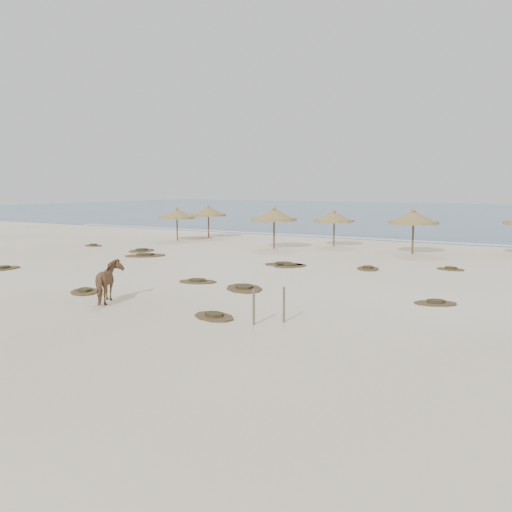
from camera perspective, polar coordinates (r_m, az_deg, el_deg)
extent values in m
plane|color=#F9EACD|center=(24.04, -7.21, -3.40)|extent=(160.00, 160.00, 0.00)
cube|color=navy|center=(94.66, 22.64, 3.90)|extent=(200.00, 100.00, 0.01)
cube|color=white|center=(47.01, 13.08, 1.59)|extent=(70.00, 0.60, 0.01)
cylinder|color=brown|center=(45.60, -7.89, 2.80)|extent=(0.11, 0.11, 2.00)
cylinder|color=#9B8346|center=(45.54, -7.91, 3.84)|extent=(3.68, 3.68, 0.17)
cone|color=#9B8346|center=(45.53, -7.92, 4.24)|extent=(3.56, 3.56, 0.72)
cone|color=#9B8346|center=(45.51, -7.92, 4.78)|extent=(0.34, 0.34, 0.21)
cylinder|color=brown|center=(47.83, -4.77, 3.08)|extent=(0.12, 0.12, 2.08)
cylinder|color=#9B8346|center=(47.78, -4.78, 4.12)|extent=(3.91, 3.91, 0.18)
cone|color=#9B8346|center=(47.76, -4.78, 4.51)|extent=(3.78, 3.78, 0.74)
cone|color=#9B8346|center=(47.75, -4.79, 5.04)|extent=(0.36, 0.36, 0.22)
cylinder|color=brown|center=(39.34, 1.81, 2.35)|extent=(0.13, 0.13, 2.22)
cylinder|color=#9B8346|center=(39.27, 1.82, 3.69)|extent=(4.11, 4.11, 0.19)
cone|color=#9B8346|center=(39.25, 1.82, 4.19)|extent=(3.97, 3.97, 0.79)
cone|color=#9B8346|center=(39.23, 1.82, 4.89)|extent=(0.38, 0.38, 0.23)
cylinder|color=brown|center=(41.28, 7.80, 2.35)|extent=(0.11, 0.11, 2.00)
cylinder|color=#9B8346|center=(41.22, 7.82, 3.50)|extent=(3.52, 3.52, 0.17)
cone|color=#9B8346|center=(41.20, 7.83, 3.94)|extent=(3.41, 3.41, 0.71)
cone|color=#9B8346|center=(41.18, 7.84, 4.53)|extent=(0.34, 0.34, 0.21)
cylinder|color=brown|center=(37.64, 15.42, 1.87)|extent=(0.13, 0.13, 2.21)
cylinder|color=#9B8346|center=(37.57, 15.46, 3.26)|extent=(3.95, 3.95, 0.19)
cone|color=#9B8346|center=(37.55, 15.48, 3.79)|extent=(3.82, 3.82, 0.79)
cone|color=#9B8346|center=(37.53, 15.50, 4.51)|extent=(0.38, 0.38, 0.23)
imported|color=#8A613E|center=(21.90, -14.46, -2.52)|extent=(1.74, 2.00, 1.56)
cylinder|color=brown|center=(17.88, -0.23, -5.10)|extent=(0.09, 0.09, 1.15)
cylinder|color=brown|center=(18.22, 2.81, -4.88)|extent=(0.11, 0.11, 1.15)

